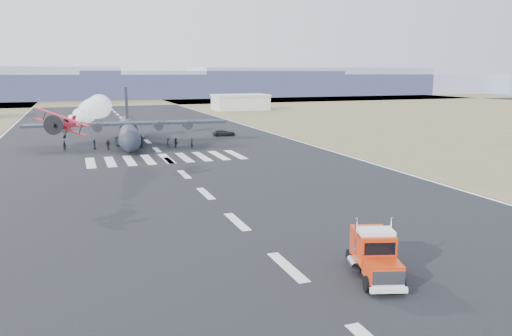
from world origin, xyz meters
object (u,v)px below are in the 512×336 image
hangar_right (240,102)px  crew_b (142,143)px  aerobatic_biplane (63,124)px  crew_g (64,145)px  support_vehicle (224,133)px  crew_e (94,144)px  crew_f (176,143)px  crew_c (168,143)px  crew_h (65,147)px  semi_truck (374,253)px  crew_d (108,145)px  crew_a (192,143)px  transport_aircraft (128,130)px

hangar_right → crew_b: bearing=-119.1°
aerobatic_biplane → crew_g: bearing=103.0°
support_vehicle → crew_g: bearing=110.8°
hangar_right → crew_e: (-56.78, -85.15, -2.08)m
crew_f → support_vehicle: bearing=-52.1°
support_vehicle → crew_c: bearing=137.8°
crew_h → semi_truck: bearing=130.7°
aerobatic_biplane → crew_g: size_ratio=3.59×
aerobatic_biplane → crew_e: aerobatic_biplane is taller
aerobatic_biplane → crew_h: size_ratio=3.64×
support_vehicle → crew_c: 20.33m
crew_d → crew_c: bearing=-30.0°
crew_c → semi_truck: bearing=-171.6°
crew_b → crew_h: crew_b is taller
crew_g → semi_truck: bearing=26.2°
crew_a → crew_c: 4.63m
crew_e → crew_g: (-5.26, 1.70, -0.09)m
aerobatic_biplane → crew_g: (-0.83, 36.20, -7.29)m
crew_b → crew_f: 6.32m
crew_b → crew_c: size_ratio=1.00×
crew_f → transport_aircraft: bearing=35.9°
crew_a → crew_d: bearing=-54.8°
crew_c → crew_d: crew_c is taller
crew_f → semi_truck: bearing=172.8°
hangar_right → crew_g: bearing=-126.6°
crew_g → transport_aircraft: bearing=113.9°
crew_c → crew_e: bearing=84.3°
aerobatic_biplane → crew_e: (4.43, 34.49, -7.21)m
hangar_right → support_vehicle: 79.57m
crew_c → crew_h: bearing=89.8°
transport_aircraft → aerobatic_biplane: bearing=-101.0°
crew_b → crew_f: (6.05, -1.81, -0.00)m
hangar_right → crew_d: (-54.42, -86.71, -2.11)m
transport_aircraft → crew_d: (-4.41, -6.33, -1.95)m
crew_b → crew_d: 6.21m
crew_e → crew_h: (-5.16, -0.70, -0.10)m
aerobatic_biplane → crew_d: size_ratio=3.36×
crew_a → crew_c: size_ratio=0.97×
aerobatic_biplane → crew_a: size_ratio=3.31×
semi_truck → crew_e: semi_truck is taller
aerobatic_biplane → crew_c: aerobatic_biplane is taller
hangar_right → crew_f: bearing=-115.5°
crew_e → support_vehicle: bearing=129.8°
support_vehicle → transport_aircraft: bearing=111.4°
transport_aircraft → support_vehicle: size_ratio=7.53×
support_vehicle → crew_d: crew_d is taller
crew_a → crew_g: 23.53m
semi_truck → crew_a: size_ratio=4.28×
transport_aircraft → crew_g: (-12.03, -3.07, -2.01)m
transport_aircraft → crew_f: bearing=-41.0°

